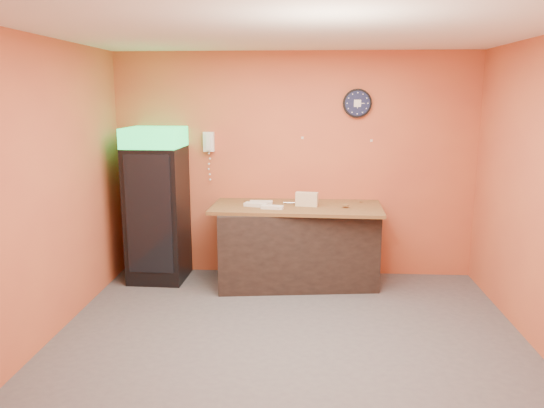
{
  "coord_description": "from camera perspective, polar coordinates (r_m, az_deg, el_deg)",
  "views": [
    {
      "loc": [
        0.13,
        -4.63,
        2.28
      ],
      "look_at": [
        -0.19,
        0.6,
        1.19
      ],
      "focal_mm": 35.0,
      "sensor_mm": 36.0,
      "label": 1
    }
  ],
  "objects": [
    {
      "name": "floor",
      "position": [
        5.16,
        1.78,
        -14.51
      ],
      "size": [
        4.5,
        4.5,
        0.0
      ],
      "primitive_type": "plane",
      "color": "#47474C",
      "rests_on": "ground"
    },
    {
      "name": "back_wall",
      "position": [
        6.69,
        2.4,
        4.14
      ],
      "size": [
        4.5,
        0.02,
        2.8
      ],
      "primitive_type": "cube",
      "color": "#CD6539",
      "rests_on": "floor"
    },
    {
      "name": "left_wall",
      "position": [
        5.28,
        -23.34,
        1.17
      ],
      "size": [
        0.02,
        4.0,
        2.8
      ],
      "primitive_type": "cube",
      "color": "#CD6539",
      "rests_on": "floor"
    },
    {
      "name": "ceiling",
      "position": [
        4.66,
        2.01,
        18.14
      ],
      "size": [
        4.5,
        4.0,
        0.02
      ],
      "primitive_type": "cube",
      "color": "white",
      "rests_on": "back_wall"
    },
    {
      "name": "beverage_cooler",
      "position": [
        6.63,
        -12.31,
        -0.35
      ],
      "size": [
        0.68,
        0.69,
        1.89
      ],
      "rotation": [
        0.0,
        0.0,
        -0.03
      ],
      "color": "black",
      "rests_on": "floor"
    },
    {
      "name": "prep_counter",
      "position": [
        6.47,
        2.63,
        -4.56
      ],
      "size": [
        1.96,
        1.05,
        0.94
      ],
      "primitive_type": "cube",
      "rotation": [
        0.0,
        0.0,
        0.12
      ],
      "color": "black",
      "rests_on": "floor"
    },
    {
      "name": "wall_clock",
      "position": [
        6.63,
        9.16,
        10.65
      ],
      "size": [
        0.35,
        0.06,
        0.35
      ],
      "color": "black",
      "rests_on": "back_wall"
    },
    {
      "name": "wall_phone",
      "position": [
        6.71,
        -6.82,
        6.66
      ],
      "size": [
        0.13,
        0.11,
        0.24
      ],
      "color": "white",
      "rests_on": "back_wall"
    },
    {
      "name": "butcher_paper",
      "position": [
        6.35,
        2.67,
        -0.32
      ],
      "size": [
        2.05,
        1.0,
        0.04
      ],
      "primitive_type": "cube",
      "rotation": [
        0.0,
        0.0,
        -0.04
      ],
      "color": "brown",
      "rests_on": "prep_counter"
    },
    {
      "name": "sub_roll_stack",
      "position": [
        6.29,
        3.76,
        0.51
      ],
      "size": [
        0.27,
        0.14,
        0.17
      ],
      "rotation": [
        0.0,
        0.0,
        -0.18
      ],
      "color": "beige",
      "rests_on": "butcher_paper"
    },
    {
      "name": "wrapped_sandwich_left",
      "position": [
        6.29,
        -1.71,
        -0.07
      ],
      "size": [
        0.3,
        0.18,
        0.04
      ],
      "primitive_type": "cube",
      "rotation": [
        0.0,
        0.0,
        -0.25
      ],
      "color": "silver",
      "rests_on": "butcher_paper"
    },
    {
      "name": "wrapped_sandwich_mid",
      "position": [
        6.15,
        0.03,
        -0.34
      ],
      "size": [
        0.27,
        0.14,
        0.04
      ],
      "primitive_type": "cube",
      "rotation": [
        0.0,
        0.0,
        -0.15
      ],
      "color": "silver",
      "rests_on": "butcher_paper"
    },
    {
      "name": "wrapped_sandwich_right",
      "position": [
        6.41,
        -1.18,
        0.16
      ],
      "size": [
        0.27,
        0.11,
        0.04
      ],
      "primitive_type": "cube",
      "rotation": [
        0.0,
        0.0,
        0.01
      ],
      "color": "silver",
      "rests_on": "butcher_paper"
    },
    {
      "name": "kitchen_tool",
      "position": [
        6.43,
        2.78,
        0.31
      ],
      "size": [
        0.07,
        0.07,
        0.07
      ],
      "primitive_type": "cylinder",
      "color": "silver",
      "rests_on": "butcher_paper"
    }
  ]
}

